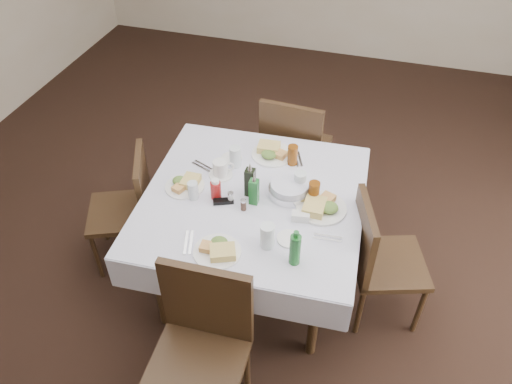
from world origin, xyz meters
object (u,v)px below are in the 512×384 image
chair_west (131,203)px  water_n (235,157)px  water_e (300,182)px  green_bottle (295,249)px  chair_east (377,255)px  coffee_mug (221,169)px  dining_table (253,207)px  oil_cruet_green (254,191)px  chair_south (202,341)px  chair_north (294,146)px  water_w (193,191)px  ketchup_bottle (216,189)px  water_s (267,236)px  oil_cruet_dark (250,181)px  bread_basket (289,189)px

chair_west → water_n: (0.66, 0.27, 0.34)m
water_e → green_bottle: (0.10, -0.56, 0.03)m
chair_east → coffee_mug: 1.08m
dining_table → oil_cruet_green: oil_cruet_green is taller
coffee_mug → chair_south: bearing=-76.4°
chair_north → water_w: size_ratio=8.46×
water_e → ketchup_bottle: 0.50m
water_s → coffee_mug: size_ratio=0.94×
water_w → ketchup_bottle: ketchup_bottle is taller
water_w → oil_cruet_dark: (0.31, 0.13, 0.04)m
dining_table → chair_north: bearing=85.9°
coffee_mug → green_bottle: size_ratio=0.70×
bread_basket → water_e: bearing=41.0°
bread_basket → oil_cruet_green: oil_cruet_green is taller
ketchup_bottle → green_bottle: (0.56, -0.35, 0.04)m
water_s → oil_cruet_dark: (-0.21, 0.37, 0.03)m
water_s → chair_south: bearing=-109.4°
oil_cruet_green → chair_east: bearing=1.6°
coffee_mug → oil_cruet_green: bearing=-33.8°
chair_south → water_n: (-0.19, 1.14, 0.27)m
water_w → oil_cruet_dark: 0.34m
chair_north → ketchup_bottle: chair_north is taller
water_s → bread_basket: bearing=87.9°
chair_east → green_bottle: 0.68m
coffee_mug → water_s: bearing=-48.2°
chair_west → coffee_mug: (0.60, 0.15, 0.32)m
chair_north → coffee_mug: chair_north is taller
bread_basket → oil_cruet_dark: oil_cruet_dark is taller
chair_east → water_n: water_n is taller
oil_cruet_dark → coffee_mug: (-0.23, 0.12, -0.05)m
dining_table → water_n: 0.35m
ketchup_bottle → chair_south: bearing=-75.9°
chair_north → chair_west: bearing=-136.6°
water_w → oil_cruet_green: (0.36, 0.06, 0.03)m
ketchup_bottle → coffee_mug: 0.21m
dining_table → chair_west: (-0.85, -0.01, -0.18)m
oil_cruet_dark → water_e: bearing=22.3°
chair_south → chair_east: size_ratio=1.09×
bread_basket → chair_west: bearing=-174.6°
dining_table → green_bottle: green_bottle is taller
water_s → oil_cruet_green: bearing=118.3°
chair_south → water_w: bearing=113.2°
ketchup_bottle → chair_east: bearing=2.5°
dining_table → green_bottle: 0.58m
chair_west → water_s: water_s is taller
coffee_mug → ketchup_bottle: bearing=-78.6°
water_s → ketchup_bottle: size_ratio=1.08×
chair_east → water_w: 1.15m
water_n → chair_west: bearing=-157.8°
chair_north → oil_cruet_dark: oil_cruet_dark is taller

